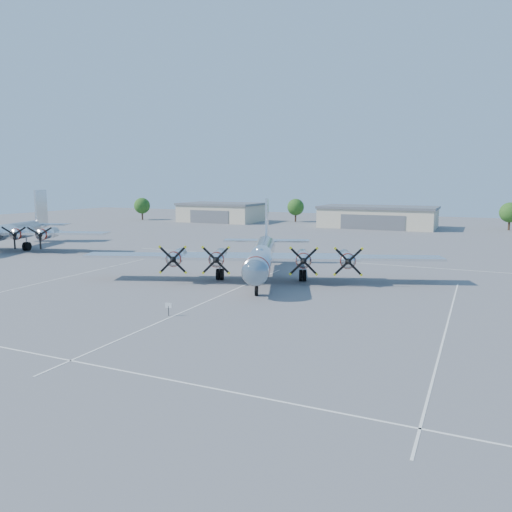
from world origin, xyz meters
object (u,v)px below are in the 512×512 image
at_px(hangar_west, 221,212).
at_px(bomber_west, 9,249).
at_px(tree_east, 510,212).
at_px(main_bomber_b29, 262,277).
at_px(tree_west, 296,207).
at_px(hangar_center, 378,217).
at_px(tree_far_west, 142,206).
at_px(info_placard, 168,307).

height_order(hangar_west, bomber_west, hangar_west).
bearing_deg(hangar_west, tree_east, 4.60).
bearing_deg(main_bomber_b29, tree_west, 86.71).
xyz_separation_m(hangar_west, bomber_west, (-5.67, -67.12, -2.71)).
height_order(hangar_center, tree_far_west, tree_far_west).
height_order(main_bomber_b29, info_placard, main_bomber_b29).
distance_m(tree_far_west, tree_east, 100.50).
bearing_deg(tree_east, hangar_west, -175.40).
xyz_separation_m(tree_west, bomber_west, (-25.67, -75.16, -4.22)).
distance_m(tree_far_west, bomber_west, 66.19).
relative_size(tree_west, tree_east, 1.00).
bearing_deg(info_placard, tree_far_west, 117.96).
distance_m(hangar_west, main_bomber_b29, 85.42).
height_order(tree_far_west, main_bomber_b29, tree_far_west).
relative_size(tree_far_west, tree_east, 1.00).
height_order(hangar_west, tree_east, tree_east).
height_order(bomber_west, info_placard, bomber_west).
height_order(hangar_center, info_placard, hangar_center).
bearing_deg(tree_east, main_bomber_b29, -110.92).
height_order(tree_far_west, bomber_west, tree_far_west).
relative_size(hangar_center, info_placard, 24.81).
xyz_separation_m(tree_far_west, bomber_west, (19.33, -63.16, -4.22)).
relative_size(hangar_west, bomber_west, 0.60).
bearing_deg(tree_far_west, info_placard, -51.70).
height_order(tree_far_west, info_placard, tree_far_west).
relative_size(hangar_center, bomber_west, 0.76).
relative_size(hangar_center, tree_east, 4.31).
bearing_deg(tree_east, hangar_center, -168.62).
height_order(tree_far_west, tree_west, same).
xyz_separation_m(hangar_center, main_bomber_b29, (-0.06, -72.59, -2.71)).
bearing_deg(bomber_west, main_bomber_b29, -23.60).
distance_m(hangar_center, tree_far_west, 70.13).
relative_size(bomber_west, info_placard, 32.82).
relative_size(hangar_west, tree_west, 3.40).
height_order(hangar_center, tree_west, tree_west).
xyz_separation_m(tree_east, info_placard, (-30.43, -98.07, -3.41)).
xyz_separation_m(hangar_west, tree_far_west, (-25.00, -3.96, 1.51)).
bearing_deg(bomber_west, hangar_west, 67.74).
bearing_deg(hangar_center, tree_west, 162.18).
distance_m(hangar_west, bomber_west, 67.42).
bearing_deg(info_placard, hangar_west, 105.49).
xyz_separation_m(tree_west, info_placard, (24.57, -100.07, -3.41)).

